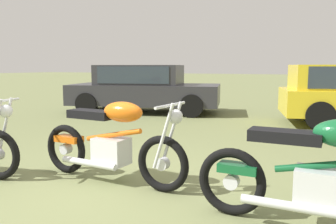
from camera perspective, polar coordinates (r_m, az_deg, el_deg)
The scene contains 4 objects.
ground_plane at distance 4.11m, azimuth -11.01°, elevation -12.53°, with size 120.00×120.00×0.00m, color olive.
motorcycle_orange at distance 4.27m, azimuth -9.20°, elevation -4.85°, with size 2.11×0.64×1.02m.
motorcycle_green at distance 3.23m, azimuth 23.68°, elevation -9.45°, with size 2.12×0.64×1.02m.
car_charcoal at distance 10.67m, azimuth -4.08°, elevation 4.25°, with size 4.78×2.98×1.43m.
Camera 1 is at (2.37, -3.05, 1.39)m, focal length 37.42 mm.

